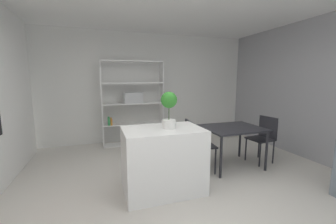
% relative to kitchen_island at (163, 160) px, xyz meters
% --- Properties ---
extents(ground_plane, '(8.40, 8.40, 0.00)m').
position_rel_kitchen_island_xyz_m(ground_plane, '(0.14, -0.14, -0.46)').
color(ground_plane, beige).
extents(back_partition, '(6.12, 0.06, 2.78)m').
position_rel_kitchen_island_xyz_m(back_partition, '(0.14, 2.73, 0.93)').
color(back_partition, silver).
rests_on(back_partition, ground_plane).
extents(kitchen_island, '(1.11, 0.74, 0.92)m').
position_rel_kitchen_island_xyz_m(kitchen_island, '(0.00, 0.00, 0.00)').
color(kitchen_island, white).
rests_on(kitchen_island, ground_plane).
extents(potted_plant_on_island, '(0.23, 0.23, 0.51)m').
position_rel_kitchen_island_xyz_m(potted_plant_on_island, '(0.09, -0.01, 0.77)').
color(potted_plant_on_island, white).
rests_on(potted_plant_on_island, kitchen_island).
extents(open_bookshelf, '(1.48, 0.34, 2.04)m').
position_rel_kitchen_island_xyz_m(open_bookshelf, '(-0.05, 2.39, 0.58)').
color(open_bookshelf, white).
rests_on(open_bookshelf, ground_plane).
extents(dining_table, '(1.04, 0.85, 0.74)m').
position_rel_kitchen_island_xyz_m(dining_table, '(1.46, 0.44, 0.20)').
color(dining_table, '#232328').
rests_on(dining_table, ground_plane).
extents(dining_chair_island_side, '(0.50, 0.50, 0.90)m').
position_rel_kitchen_island_xyz_m(dining_chair_island_side, '(0.72, 0.45, 0.08)').
color(dining_chair_island_side, '#232328').
rests_on(dining_chair_island_side, ground_plane).
extents(dining_chair_window_side, '(0.45, 0.45, 0.89)m').
position_rel_kitchen_island_xyz_m(dining_chair_window_side, '(2.19, 0.45, 0.07)').
color(dining_chair_window_side, '#232328').
rests_on(dining_chair_window_side, ground_plane).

